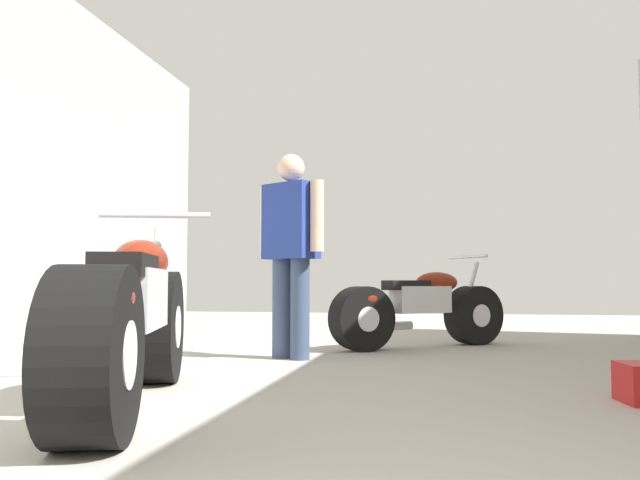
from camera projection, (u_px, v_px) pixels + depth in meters
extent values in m
plane|color=#A8A399|center=(358.00, 379.00, 3.92)|extent=(17.28, 17.28, 0.00)
cylinder|color=black|center=(155.00, 327.00, 3.79)|extent=(0.44, 0.71, 0.66)
cylinder|color=silver|center=(155.00, 327.00, 3.79)|extent=(0.33, 0.32, 0.25)
cylinder|color=black|center=(92.00, 355.00, 2.31)|extent=(0.44, 0.71, 0.66)
cylinder|color=silver|center=(92.00, 355.00, 2.31)|extent=(0.33, 0.32, 0.25)
cube|color=silver|center=(132.00, 299.00, 3.06)|extent=(0.43, 0.70, 0.29)
ellipsoid|color=maroon|center=(141.00, 262.00, 3.30)|extent=(0.41, 0.59, 0.23)
cube|color=black|center=(125.00, 266.00, 2.89)|extent=(0.36, 0.54, 0.10)
ellipsoid|color=maroon|center=(97.00, 298.00, 2.37)|extent=(0.39, 0.51, 0.25)
cylinder|color=silver|center=(155.00, 275.00, 3.77)|extent=(0.13, 0.26, 0.60)
cylinder|color=silver|center=(155.00, 215.00, 3.76)|extent=(0.62, 0.22, 0.04)
cylinder|color=silver|center=(83.00, 368.00, 2.72)|extent=(0.25, 0.57, 0.09)
cylinder|color=black|center=(474.00, 315.00, 6.18)|extent=(0.58, 0.53, 0.56)
cylinder|color=silver|center=(474.00, 315.00, 6.18)|extent=(0.31, 0.31, 0.21)
cylinder|color=black|center=(362.00, 319.00, 5.58)|extent=(0.58, 0.53, 0.56)
cylinder|color=silver|center=(362.00, 319.00, 5.58)|extent=(0.31, 0.31, 0.21)
cube|color=silver|center=(420.00, 299.00, 5.89)|extent=(0.57, 0.52, 0.25)
ellipsoid|color=maroon|center=(437.00, 282.00, 6.00)|extent=(0.50, 0.47, 0.19)
cube|color=black|center=(406.00, 285.00, 5.83)|extent=(0.45, 0.42, 0.09)
ellipsoid|color=maroon|center=(366.00, 298.00, 5.61)|extent=(0.44, 0.42, 0.21)
cylinder|color=silver|center=(470.00, 288.00, 6.18)|extent=(0.20, 0.17, 0.51)
cylinder|color=silver|center=(467.00, 257.00, 6.19)|extent=(0.37, 0.44, 0.03)
cylinder|color=silver|center=(389.00, 326.00, 5.86)|extent=(0.42, 0.37, 0.08)
cylinder|color=#384766|center=(282.00, 308.00, 5.08)|extent=(0.20, 0.20, 0.78)
cylinder|color=#384766|center=(300.00, 309.00, 4.96)|extent=(0.20, 0.20, 0.78)
cube|color=navy|center=(291.00, 221.00, 5.06)|extent=(0.49, 0.41, 0.60)
cylinder|color=beige|center=(267.00, 220.00, 5.24)|extent=(0.14, 0.14, 0.55)
cylinder|color=beige|center=(317.00, 216.00, 4.89)|extent=(0.14, 0.14, 0.55)
sphere|color=beige|center=(291.00, 168.00, 5.09)|extent=(0.22, 0.22, 0.22)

